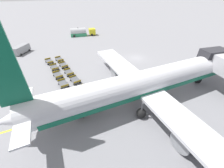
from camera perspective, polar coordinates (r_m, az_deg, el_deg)
ground_plane at (r=37.63m, az=9.82°, el=10.64°), size 500.00×500.00×0.00m
airplane at (r=21.68m, az=15.29°, el=0.64°), size 32.34×40.40×13.84m
fuel_tanker_primary at (r=57.68m, az=-12.71°, el=20.21°), size 4.17×9.68×3.19m
service_van at (r=47.25m, az=-33.59°, el=11.98°), size 5.41×4.50×2.15m
baggage_dolly_row_near_col_a at (r=37.38m, az=-24.62°, el=8.53°), size 3.25×1.96×0.92m
baggage_dolly_row_near_col_b at (r=33.85m, az=-22.83°, el=6.34°), size 3.24×1.80×0.92m
baggage_dolly_row_near_col_c at (r=30.45m, az=-21.60°, el=3.44°), size 3.25×1.92×0.92m
baggage_dolly_row_near_col_d at (r=27.24m, az=-19.61°, el=0.03°), size 3.25×1.85×0.92m
baggage_dolly_row_near_col_e at (r=23.97m, az=-16.37°, el=-4.51°), size 3.24×1.81×0.92m
baggage_dolly_row_near_col_f at (r=21.12m, az=-13.51°, el=-10.29°), size 3.24×1.78×0.92m
baggage_dolly_row_mid_a_col_a at (r=37.49m, az=-21.02°, el=9.48°), size 3.25×1.94×0.92m
baggage_dolly_row_mid_a_col_b at (r=34.17m, az=-19.50°, el=7.37°), size 3.25×1.90×0.92m
baggage_dolly_row_mid_a_col_c at (r=30.69m, az=-17.47°, el=4.60°), size 3.25×1.86×0.92m
baggage_dolly_row_mid_a_col_d at (r=27.69m, az=-15.06°, el=1.58°), size 3.25×1.92×0.92m
baggage_dolly_row_mid_a_col_e at (r=24.55m, az=-11.94°, el=-2.67°), size 3.25×1.97×0.92m
baggage_dolly_row_mid_a_col_f at (r=21.66m, az=-7.51°, el=-8.08°), size 3.25×1.82×0.92m
stand_guidance_stripe at (r=22.07m, az=-7.46°, el=-8.71°), size 1.13×30.75×0.01m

